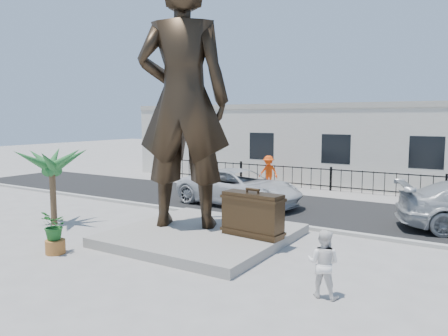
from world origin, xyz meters
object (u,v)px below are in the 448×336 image
at_px(car_white, 239,187).
at_px(tourist, 323,263).
at_px(statue, 183,100).
at_px(suitcase, 253,215).

bearing_deg(car_white, tourist, -134.29).
xyz_separation_m(statue, tourist, (5.69, -2.55, -3.72)).
height_order(statue, car_white, statue).
relative_size(suitcase, car_white, 0.33).
bearing_deg(statue, suitcase, 155.96).
bearing_deg(car_white, suitcase, -140.95).
bearing_deg(suitcase, tourist, -34.34).
relative_size(statue, tourist, 5.56).
bearing_deg(tourist, car_white, -52.29).
bearing_deg(tourist, suitcase, -41.99).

